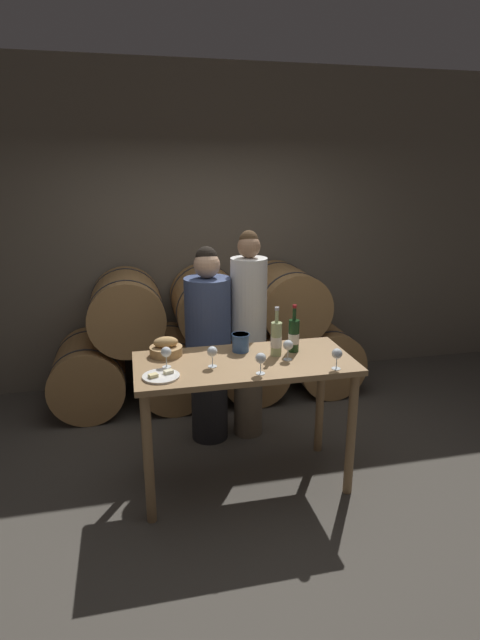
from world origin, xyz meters
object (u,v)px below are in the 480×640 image
person_right (249,334)px  cheese_plate (161,376)px  tasting_table (244,380)px  wine_bottle_white (276,339)px  wine_glass_left (212,352)px  wine_glass_center (261,359)px  wine_glass_far_left (166,353)px  wine_glass_far_right (337,354)px  wine_bottle_red (294,335)px  bread_basket (166,348)px  person_left (208,346)px  wine_glass_right (288,346)px  blue_crock (241,342)px

person_right → cheese_plate: size_ratio=7.46×
tasting_table → wine_bottle_white: (0.24, 0.06, 0.27)m
wine_glass_left → wine_glass_center: size_ratio=1.00×
wine_glass_far_left → wine_glass_far_right: bearing=-14.1°
tasting_table → wine_bottle_white: wine_bottle_white is taller
tasting_table → person_right: (0.20, 0.69, 0.10)m
wine_bottle_white → wine_glass_far_left: bearing=-175.7°
wine_bottle_red → bread_basket: bearing=172.3°
person_left → wine_glass_far_left: person_left is taller
bread_basket → wine_glass_right: (0.81, -0.27, 0.05)m
wine_glass_left → wine_glass_center: 0.34m
person_left → wine_glass_far_left: bearing=-119.2°
person_right → blue_crock: 0.55m
wine_glass_far_right → wine_glass_far_left: bearing=165.9°
wine_bottle_white → wine_glass_right: size_ratio=2.48×
wine_bottle_white → wine_glass_far_left: 0.77m
bread_basket → wine_glass_far_left: (-0.02, -0.23, 0.05)m
wine_bottle_white → cheese_plate: wine_bottle_white is taller
wine_bottle_red → wine_bottle_white: wine_bottle_white is taller
wine_bottle_white → cheese_plate: (-0.82, -0.22, -0.11)m
person_left → wine_bottle_white: (0.38, -0.64, 0.25)m
tasting_table → wine_glass_far_left: bearing=-179.7°
tasting_table → bread_basket: bread_basket is taller
person_right → wine_bottle_red: size_ratio=5.08×
person_right → bread_basket: size_ratio=7.66×
blue_crock → cheese_plate: bearing=-149.5°
wine_bottle_red → wine_glass_right: wine_bottle_red is taller
wine_glass_far_right → tasting_table: bearing=153.6°
wine_bottle_white → wine_glass_far_right: size_ratio=2.48×
blue_crock → wine_glass_left: (-0.25, -0.24, 0.03)m
person_right → wine_glass_center: bearing=-99.0°
wine_glass_far_left → wine_glass_center: size_ratio=1.00×
tasting_table → wine_bottle_red: wine_bottle_red is taller
blue_crock → wine_glass_right: wine_glass_right is taller
wine_glass_far_left → wine_glass_far_right: 1.12m
bread_basket → wine_glass_center: size_ratio=1.62×
tasting_table → blue_crock: bearing=85.3°
person_right → wine_glass_right: bearing=-82.5°
bread_basket → wine_glass_far_left: wine_glass_far_left is taller
wine_glass_far_right → wine_bottle_red: bearing=114.1°
person_right → wine_glass_center: person_right is taller
tasting_table → wine_glass_far_right: wine_glass_far_right is taller
wine_bottle_white → bread_basket: size_ratio=1.53×
wine_bottle_white → blue_crock: wine_bottle_white is taller
blue_crock → cheese_plate: size_ratio=0.55×
wine_bottle_red → wine_glass_far_left: (-0.91, -0.11, -0.02)m
person_right → wine_glass_right: size_ratio=12.38×
tasting_table → wine_bottle_red: 0.48m
wine_bottle_red → cheese_plate: bearing=-164.6°
person_right → wine_glass_far_right: 1.04m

